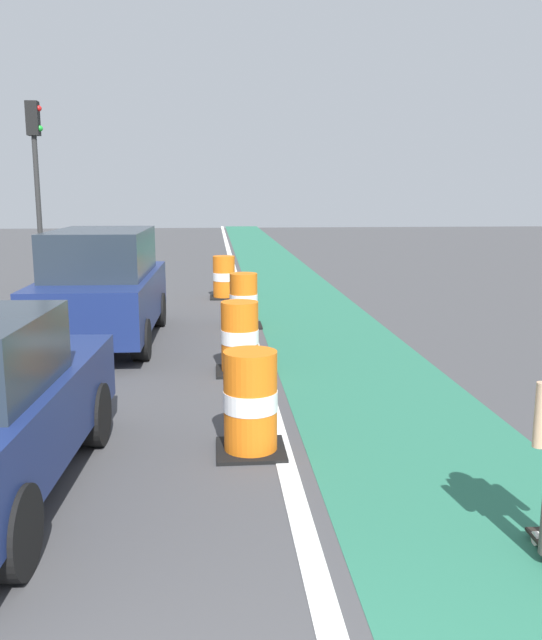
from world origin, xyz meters
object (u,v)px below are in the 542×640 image
Objects in this scene: traffic_barrel_back at (244,301)px; traffic_barrel_far at (224,278)px; parked_suv_second at (103,286)px; traffic_barrel_mid at (240,338)px; traffic_light_corner at (36,162)px; traffic_barrel_front at (250,403)px.

traffic_barrel_far is at bearing 95.13° from traffic_barrel_back.
parked_suv_second reaches higher than traffic_barrel_mid.
traffic_barrel_mid and traffic_barrel_back have the same top height.
traffic_barrel_mid and traffic_barrel_far have the same top height.
parked_suv_second is 5.46m from traffic_barrel_far.
parked_suv_second is 0.91× the size of traffic_light_corner.
parked_suv_second is at bearing 135.40° from traffic_barrel_mid.
traffic_barrel_front is 6.72m from traffic_barrel_back.
traffic_barrel_back is at bearing 86.49° from traffic_barrel_mid.
traffic_barrel_back is 1.00× the size of traffic_barrel_far.
traffic_barrel_back is 0.21× the size of traffic_light_corner.
traffic_barrel_mid is 0.21× the size of traffic_light_corner.
traffic_barrel_far is at bearing 90.93° from traffic_barrel_mid.
traffic_barrel_front is 1.00× the size of traffic_barrel_far.
parked_suv_second is 3.37m from traffic_barrel_mid.
parked_suv_second is 4.25× the size of traffic_barrel_back.
traffic_barrel_back and traffic_barrel_far have the same top height.
parked_suv_second is at bearing 113.16° from traffic_barrel_front.
traffic_barrel_mid is at bearing 89.75° from traffic_barrel_front.
traffic_light_corner reaches higher than traffic_barrel_back.
traffic_light_corner is at bearing 157.44° from traffic_barrel_far.
traffic_barrel_mid is 7.29m from traffic_barrel_far.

